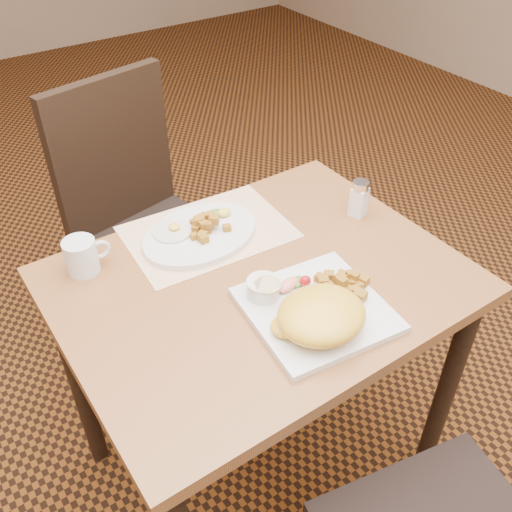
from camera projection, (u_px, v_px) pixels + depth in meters
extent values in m
plane|color=black|center=(259.00, 459.00, 1.77)|extent=(8.00, 8.00, 0.00)
cube|color=#975B2E|center=(260.00, 284.00, 1.31)|extent=(0.90, 0.70, 0.03)
cylinder|color=black|center=(445.00, 393.00, 1.53)|extent=(0.05, 0.05, 0.71)
cylinder|color=black|center=(78.00, 380.00, 1.56)|extent=(0.05, 0.05, 0.71)
cylinder|color=black|center=(306.00, 273.00, 1.92)|extent=(0.05, 0.05, 0.71)
cylinder|color=black|center=(441.00, 507.00, 1.44)|extent=(0.04, 0.04, 0.42)
cube|color=black|center=(160.00, 247.00, 1.88)|extent=(0.49, 0.49, 0.05)
cylinder|color=black|center=(174.00, 255.00, 2.23)|extent=(0.04, 0.04, 0.42)
cylinder|color=black|center=(239.00, 299.00, 2.03)|extent=(0.04, 0.04, 0.42)
cylinder|color=black|center=(96.00, 300.00, 2.02)|extent=(0.04, 0.04, 0.42)
cylinder|color=black|center=(159.00, 354.00, 1.83)|extent=(0.04, 0.04, 0.42)
cube|color=black|center=(112.00, 154.00, 1.82)|extent=(0.42, 0.12, 0.50)
cube|color=white|center=(208.00, 232.00, 1.44)|extent=(0.42, 0.31, 0.00)
cube|color=silver|center=(316.00, 310.00, 1.21)|extent=(0.31, 0.31, 0.02)
ellipsoid|color=yellow|center=(322.00, 315.00, 1.14)|extent=(0.19, 0.17, 0.07)
ellipsoid|color=yellow|center=(337.00, 323.00, 1.15)|extent=(0.07, 0.07, 0.03)
ellipsoid|color=yellow|center=(288.00, 326.00, 1.14)|extent=(0.07, 0.07, 0.03)
cylinder|color=silver|center=(263.00, 288.00, 1.22)|extent=(0.07, 0.07, 0.04)
cylinder|color=beige|center=(267.00, 285.00, 1.20)|extent=(0.06, 0.06, 0.01)
ellipsoid|color=#387223|center=(297.00, 281.00, 1.26)|extent=(0.05, 0.04, 0.01)
ellipsoid|color=red|center=(305.00, 281.00, 1.25)|extent=(0.03, 0.03, 0.03)
ellipsoid|color=#F28C72|center=(288.00, 285.00, 1.24)|extent=(0.07, 0.05, 0.02)
cylinder|color=white|center=(172.00, 231.00, 1.41)|extent=(0.10, 0.10, 0.01)
ellipsoid|color=yellow|center=(174.00, 227.00, 1.40)|extent=(0.03, 0.03, 0.01)
ellipsoid|color=#387223|center=(216.00, 212.00, 1.46)|extent=(0.05, 0.04, 0.01)
ellipsoid|color=yellow|center=(224.00, 212.00, 1.46)|extent=(0.04, 0.03, 0.02)
cube|color=white|center=(359.00, 202.00, 1.47)|extent=(0.05, 0.05, 0.08)
cylinder|color=silver|center=(361.00, 185.00, 1.44)|extent=(0.05, 0.05, 0.02)
cylinder|color=silver|center=(81.00, 256.00, 1.30)|extent=(0.07, 0.07, 0.08)
torus|color=silver|center=(100.00, 249.00, 1.31)|extent=(0.05, 0.01, 0.05)
cube|color=#AE751C|center=(337.00, 288.00, 1.24)|extent=(0.02, 0.02, 0.01)
cube|color=#AE751C|center=(342.00, 285.00, 1.24)|extent=(0.03, 0.03, 0.02)
cube|color=#AE751C|center=(358.00, 282.00, 1.25)|extent=(0.02, 0.02, 0.02)
cube|color=#AE751C|center=(342.00, 282.00, 1.23)|extent=(0.02, 0.02, 0.02)
cube|color=#AE751C|center=(360.00, 296.00, 1.21)|extent=(0.03, 0.03, 0.02)
cube|color=#AE751C|center=(358.00, 293.00, 1.22)|extent=(0.02, 0.02, 0.02)
cube|color=#AE751C|center=(323.00, 283.00, 1.25)|extent=(0.02, 0.02, 0.02)
cube|color=#AE751C|center=(329.00, 289.00, 1.23)|extent=(0.03, 0.02, 0.02)
cube|color=#AE751C|center=(345.00, 289.00, 1.24)|extent=(0.03, 0.03, 0.02)
cube|color=#AE751C|center=(355.00, 276.00, 1.25)|extent=(0.02, 0.02, 0.02)
cube|color=#AE751C|center=(323.00, 282.00, 1.25)|extent=(0.03, 0.03, 0.02)
cube|color=#AE751C|center=(353.00, 290.00, 1.23)|extent=(0.03, 0.02, 0.02)
cube|color=#AE751C|center=(341.00, 275.00, 1.25)|extent=(0.02, 0.02, 0.02)
cube|color=#AE751C|center=(330.00, 276.00, 1.27)|extent=(0.03, 0.03, 0.02)
cube|color=#AE751C|center=(329.00, 299.00, 1.21)|extent=(0.03, 0.03, 0.02)
cube|color=#AE751C|center=(358.00, 285.00, 1.25)|extent=(0.03, 0.02, 0.02)
cube|color=#AE751C|center=(338.00, 282.00, 1.26)|extent=(0.02, 0.02, 0.01)
cube|color=#AE751C|center=(327.00, 275.00, 1.27)|extent=(0.02, 0.02, 0.02)
cube|color=#AE751C|center=(322.00, 289.00, 1.24)|extent=(0.02, 0.02, 0.01)
cube|color=#AE751C|center=(350.00, 274.00, 1.25)|extent=(0.02, 0.02, 0.02)
cube|color=#AE751C|center=(364.00, 281.00, 1.25)|extent=(0.03, 0.03, 0.02)
cube|color=#AE751C|center=(351.00, 283.00, 1.25)|extent=(0.03, 0.03, 0.02)
cube|color=#AE751C|center=(319.00, 278.00, 1.26)|extent=(0.02, 0.02, 0.02)
cube|color=#AE751C|center=(323.00, 289.00, 1.23)|extent=(0.03, 0.03, 0.02)
cube|color=#AE751C|center=(340.00, 279.00, 1.24)|extent=(0.02, 0.03, 0.02)
cube|color=#AE751C|center=(328.00, 295.00, 1.22)|extent=(0.02, 0.02, 0.02)
cube|color=#AE751C|center=(227.00, 228.00, 1.41)|extent=(0.02, 0.02, 0.02)
cube|color=#AE751C|center=(202.00, 236.00, 1.38)|extent=(0.03, 0.03, 0.02)
cube|color=#AE751C|center=(194.00, 222.00, 1.43)|extent=(0.02, 0.02, 0.01)
cube|color=#AE751C|center=(194.00, 236.00, 1.38)|extent=(0.02, 0.02, 0.01)
cube|color=#AE751C|center=(214.00, 220.00, 1.40)|extent=(0.03, 0.03, 0.02)
cube|color=#AE751C|center=(199.00, 221.00, 1.40)|extent=(0.03, 0.03, 0.02)
cube|color=#AE751C|center=(210.00, 217.00, 1.41)|extent=(0.03, 0.03, 0.02)
cube|color=#AE751C|center=(204.00, 239.00, 1.37)|extent=(0.02, 0.02, 0.02)
cube|color=#AE751C|center=(208.00, 228.00, 1.40)|extent=(0.03, 0.03, 0.02)
cube|color=#AE751C|center=(208.00, 225.00, 1.39)|extent=(0.03, 0.03, 0.02)
cube|color=#AE751C|center=(196.00, 229.00, 1.40)|extent=(0.03, 0.03, 0.02)
cube|color=#AE751C|center=(203.00, 219.00, 1.43)|extent=(0.03, 0.03, 0.02)
cube|color=#AE751C|center=(203.00, 224.00, 1.39)|extent=(0.02, 0.02, 0.02)
cube|color=#AE751C|center=(204.00, 226.00, 1.41)|extent=(0.03, 0.03, 0.02)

